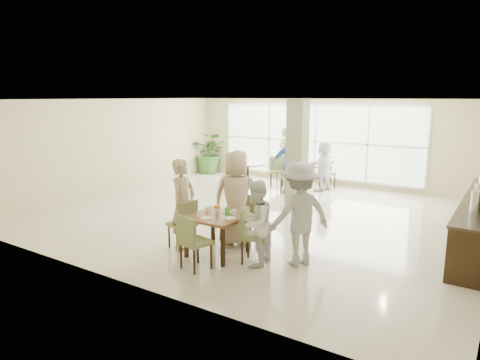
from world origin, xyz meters
The scene contains 19 objects.
ground centered at (0.00, 0.00, 0.00)m, with size 10.00×10.00×0.00m, color beige.
room_shell centered at (0.00, 0.00, 1.70)m, with size 10.00×10.00×10.00m.
window_bank centered at (-0.50, 4.46, 1.40)m, with size 7.00×0.04×7.00m.
column centered at (0.40, 1.20, 1.40)m, with size 0.45×0.45×2.80m, color #6B7350.
main_table centered at (0.71, -2.73, 0.66)m, with size 0.96×0.96×0.75m.
round_table_left centered at (-2.13, 2.82, 0.59)m, with size 1.16×1.16×0.75m.
round_table_right centered at (-0.51, 3.45, 0.59)m, with size 1.16×1.16×0.75m.
chairs_main_table centered at (0.74, -2.71, 0.47)m, with size 2.11×2.06×0.95m.
chairs_table_left centered at (-2.11, 2.82, 0.47)m, with size 2.16×1.88×0.95m.
chairs_table_right centered at (-0.54, 3.45, 0.47)m, with size 2.13×1.98×0.95m.
tabletop_clutter centered at (0.70, -2.72, 0.81)m, with size 0.77×0.73×0.21m.
potted_plant centered at (-4.58, 4.06, 0.78)m, with size 1.40×1.40×1.56m, color #326428.
teen_left centered at (-0.09, -2.74, 0.86)m, with size 0.63×0.41×1.72m, color tan.
teen_far centered at (0.68, -2.06, 0.94)m, with size 0.92×0.50×1.87m, color tan.
teen_right centered at (1.54, -2.76, 0.75)m, with size 0.73×0.57×1.49m, color white.
teen_standing centered at (2.14, -2.32, 0.90)m, with size 1.16×0.67×1.80m, color #A0A0A2.
adult_a centered at (-0.51, 2.64, 0.89)m, with size 1.05×0.60×1.79m, color #436ECB.
adult_b centered at (0.25, 3.45, 0.78)m, with size 1.45×0.62×1.56m, color white.
adult_standing centered at (-1.23, 3.86, 0.94)m, with size 0.69×0.45×1.89m, color tan.
Camera 1 is at (5.13, -8.78, 2.87)m, focal length 32.00 mm.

